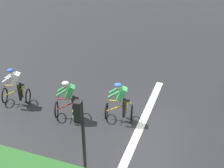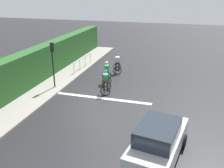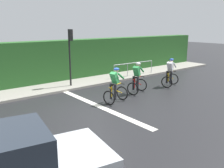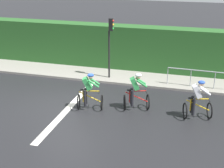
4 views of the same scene
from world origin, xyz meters
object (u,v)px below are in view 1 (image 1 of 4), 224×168
cyclist_lead (16,87)px  cyclist_second (69,100)px  cyclist_mid (120,102)px  traffic_light_near_crossing (81,136)px

cyclist_lead → cyclist_second: 2.59m
cyclist_lead → cyclist_mid: bearing=-85.1°
cyclist_second → cyclist_mid: size_ratio=1.00×
cyclist_lead → cyclist_mid: same height
cyclist_mid → cyclist_second: bearing=105.4°
cyclist_second → traffic_light_near_crossing: traffic_light_near_crossing is taller
cyclist_lead → traffic_light_near_crossing: 5.98m
cyclist_mid → traffic_light_near_crossing: size_ratio=0.50×
cyclist_second → cyclist_mid: same height
traffic_light_near_crossing → cyclist_second: bearing=32.4°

